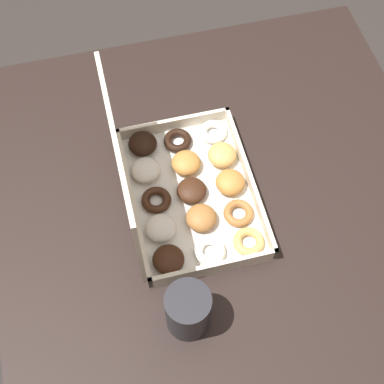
{
  "coord_description": "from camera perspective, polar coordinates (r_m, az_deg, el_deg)",
  "views": [
    {
      "loc": [
        -0.44,
        0.18,
        1.7
      ],
      "look_at": [
        0.05,
        0.05,
        0.79
      ],
      "focal_mm": 50.0,
      "sensor_mm": 36.0,
      "label": 1
    }
  ],
  "objects": [
    {
      "name": "dining_table",
      "position": [
        1.14,
        3.31,
        -4.96
      ],
      "size": [
        0.97,
        0.89,
        0.78
      ],
      "color": "black",
      "rests_on": "ground_plane"
    },
    {
      "name": "ground_plane",
      "position": [
        1.76,
        2.2,
        -13.76
      ],
      "size": [
        8.0,
        8.0,
        0.0
      ],
      "primitive_type": "plane",
      "color": "#2D2826"
    },
    {
      "name": "coffee_mug",
      "position": [
        0.91,
        -0.41,
        -12.49
      ],
      "size": [
        0.08,
        0.08,
        0.11
      ],
      "color": "#232328",
      "rests_on": "dining_table"
    },
    {
      "name": "donut_box",
      "position": [
        1.01,
        -1.65,
        0.6
      ],
      "size": [
        0.34,
        0.25,
        0.26
      ],
      "color": "silver",
      "rests_on": "dining_table"
    }
  ]
}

